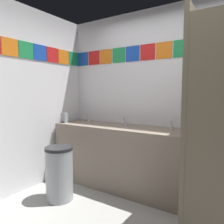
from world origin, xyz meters
TOP-DOWN VIEW (x-y plane):
  - wall_back at (0.00, 1.45)m, footprint 3.68×0.09m
  - wall_side at (-1.88, 0.00)m, footprint 0.09×2.83m
  - vanity_counter at (-0.74, 1.11)m, footprint 2.10×0.61m
  - faucet_left at (-1.44, 1.20)m, footprint 0.04×0.10m
  - faucet_center at (-0.74, 1.20)m, footprint 0.04×0.10m
  - faucet_right at (-0.04, 1.20)m, footprint 0.04×0.10m
  - soap_dispenser at (-1.71, 0.93)m, footprint 0.09×0.09m
  - stall_divider at (0.58, 0.46)m, footprint 0.92×1.40m
  - trash_bin at (-1.23, 0.35)m, footprint 0.35×0.35m

SIDE VIEW (x-z plane):
  - trash_bin at x=-1.23m, z-range 0.00..0.69m
  - vanity_counter at x=-0.74m, z-range 0.01..0.91m
  - faucet_left at x=-1.44m, z-range 0.88..1.02m
  - faucet_center at x=-0.74m, z-range 0.88..1.02m
  - faucet_right at x=-0.04m, z-range 0.88..1.02m
  - soap_dispenser at x=-1.71m, z-range 0.90..1.06m
  - stall_divider at x=0.58m, z-range 0.00..2.01m
  - wall_back at x=0.00m, z-range 0.01..2.58m
  - wall_side at x=-1.88m, z-range 0.01..2.58m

